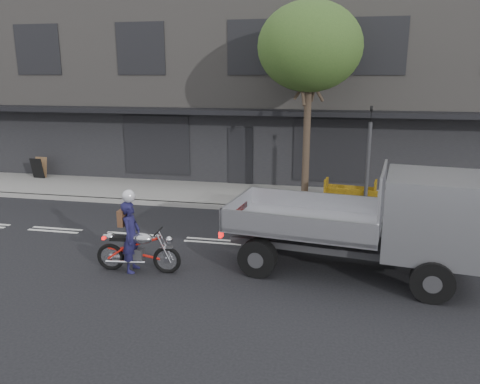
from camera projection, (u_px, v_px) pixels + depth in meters
name	position (u px, v px, depth m)	size (l,w,h in m)	color
ground	(213.00, 241.00, 12.82)	(80.00, 80.00, 0.00)	black
sidewalk	(245.00, 196.00, 17.27)	(32.00, 3.20, 0.15)	gray
kerb	(236.00, 208.00, 15.75)	(32.00, 0.20, 0.15)	gray
building_main	(271.00, 83.00, 22.56)	(26.00, 10.00, 8.00)	slate
street_tree	(310.00, 47.00, 15.08)	(3.40, 3.40, 6.74)	#382B21
traffic_light_pole	(368.00, 165.00, 14.79)	(0.12, 0.12, 3.50)	#2D2D30
motorcycle	(138.00, 250.00, 10.78)	(2.02, 0.59, 1.04)	black
rider	(131.00, 237.00, 10.73)	(0.61, 0.40, 1.67)	#19173F
flatbed_ute	(407.00, 217.00, 10.18)	(5.69, 2.92, 2.52)	black
construction_barrier	(350.00, 194.00, 15.28)	(1.71, 0.68, 0.96)	#EBA50C
sandwich_board	(37.00, 168.00, 19.66)	(0.54, 0.36, 0.86)	black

